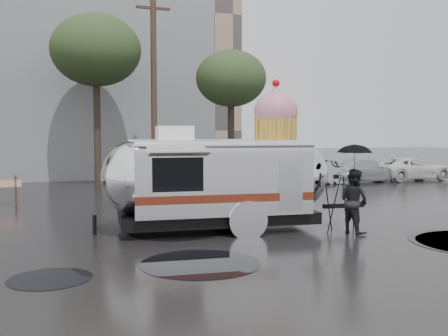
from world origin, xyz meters
name	(u,v)px	position (x,y,z in m)	size (l,w,h in m)	color
ground	(199,256)	(0.00, 0.00, 0.00)	(120.00, 120.00, 0.00)	black
puddles	(358,243)	(3.84, -0.19, 0.01)	(12.15, 6.89, 0.01)	black
grey_building	(7,66)	(-4.00, 24.00, 6.50)	(22.00, 12.00, 13.00)	slate
utility_pole	(154,88)	(2.50, 14.00, 4.62)	(1.60, 0.28, 9.00)	#473323
tree_mid	(96,51)	(0.00, 15.00, 6.34)	(4.20, 4.20, 8.03)	#382D26
tree_right	(231,79)	(6.00, 13.00, 5.06)	(3.36, 3.36, 6.42)	#382D26
parked_cars	(345,169)	(11.78, 12.00, 0.72)	(13.20, 1.90, 1.50)	silver
airstream_trailer	(220,176)	(1.48, 2.59, 1.42)	(7.49, 3.13, 4.06)	silver
person_right	(354,201)	(4.44, 0.86, 0.82)	(0.79, 0.44, 1.64)	black
umbrella_black	(355,158)	(4.44, 0.86, 1.92)	(1.10, 1.10, 2.30)	black
tripod	(336,198)	(4.11, 1.17, 0.88)	(0.59, 0.60, 1.49)	black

